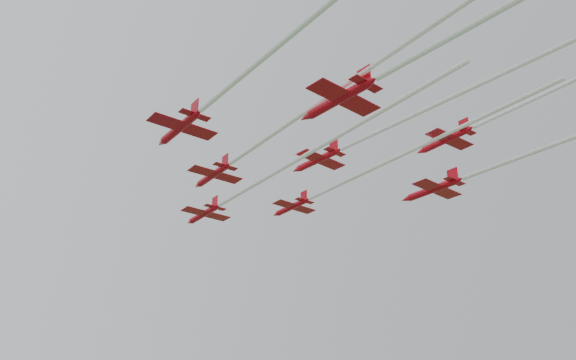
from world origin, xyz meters
TOP-DOWN VIEW (x-y plane):
  - jet_lead at (-0.07, 4.74)m, footprint 8.94×65.16m
  - jet_row2_left at (-9.67, -11.80)m, footprint 8.34×60.98m
  - jet_row2_right at (9.96, -5.93)m, footprint 7.87×56.33m
  - jet_row3_left at (-20.90, -16.30)m, footprint 9.05×48.51m
  - jet_row3_mid at (3.90, -20.09)m, footprint 8.32×56.05m
  - jet_row3_right at (24.71, -23.27)m, footprint 9.73×55.68m
  - jet_row4_left at (-9.61, -41.85)m, footprint 9.70×66.79m
  - jet_row4_right at (12.04, -38.82)m, footprint 7.89×59.68m

SIDE VIEW (x-z plane):
  - jet_row4_left at x=-9.61m, z-range 52.15..55.04m
  - jet_row3_left at x=-20.90m, z-range 53.11..55.80m
  - jet_row2_left at x=-9.67m, z-range 53.59..56.06m
  - jet_row2_right at x=9.96m, z-range 54.66..57.02m
  - jet_lead at x=-0.07m, z-range 54.86..57.52m
  - jet_row3_right at x=24.71m, z-range 55.00..57.90m
  - jet_row4_right at x=12.04m, z-range 55.48..57.85m
  - jet_row3_mid at x=3.90m, z-range 55.87..58.34m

